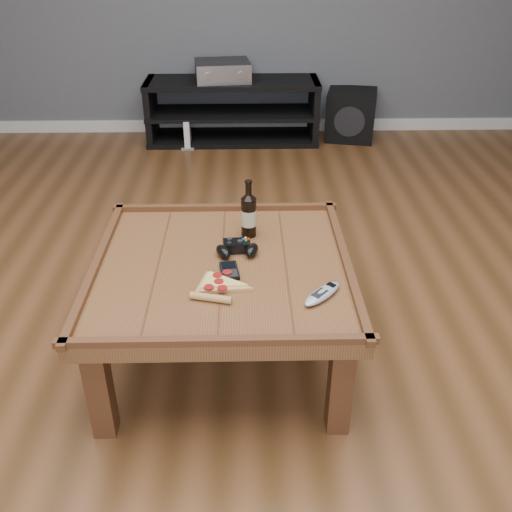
{
  "coord_description": "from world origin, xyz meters",
  "views": [
    {
      "loc": [
        0.09,
        -1.9,
        1.61
      ],
      "look_at": [
        0.13,
        -0.06,
        0.52
      ],
      "focal_mm": 40.0,
      "sensor_mm": 36.0,
      "label": 1
    }
  ],
  "objects_px": {
    "smartphone": "(229,271)",
    "subwoofer": "(351,115)",
    "game_console": "(188,134)",
    "pizza_slice": "(218,286)",
    "coffee_table": "(222,277)",
    "game_controller": "(237,248)",
    "beer_bottle": "(249,214)",
    "media_console": "(233,111)",
    "av_receiver": "(223,71)",
    "remote_control": "(322,294)"
  },
  "relations": [
    {
      "from": "coffee_table",
      "to": "subwoofer",
      "type": "height_order",
      "value": "coffee_table"
    },
    {
      "from": "remote_control",
      "to": "game_console",
      "type": "distance_m",
      "value": 2.94
    },
    {
      "from": "smartphone",
      "to": "game_console",
      "type": "bearing_deg",
      "value": 90.64
    },
    {
      "from": "game_controller",
      "to": "av_receiver",
      "type": "distance_m",
      "value": 2.67
    },
    {
      "from": "game_controller",
      "to": "smartphone",
      "type": "distance_m",
      "value": 0.15
    },
    {
      "from": "pizza_slice",
      "to": "subwoofer",
      "type": "bearing_deg",
      "value": 85.58
    },
    {
      "from": "media_console",
      "to": "av_receiver",
      "type": "height_order",
      "value": "av_receiver"
    },
    {
      "from": "game_controller",
      "to": "game_console",
      "type": "height_order",
      "value": "game_controller"
    },
    {
      "from": "game_controller",
      "to": "subwoofer",
      "type": "xyz_separation_m",
      "value": [
        0.93,
        2.72,
        -0.28
      ]
    },
    {
      "from": "media_console",
      "to": "remote_control",
      "type": "xyz_separation_m",
      "value": [
        0.36,
        -2.98,
        0.22
      ]
    },
    {
      "from": "pizza_slice",
      "to": "subwoofer",
      "type": "xyz_separation_m",
      "value": [
        1.0,
        2.96,
        -0.26
      ]
    },
    {
      "from": "coffee_table",
      "to": "remote_control",
      "type": "relative_size",
      "value": 5.68
    },
    {
      "from": "av_receiver",
      "to": "subwoofer",
      "type": "distance_m",
      "value": 1.13
    },
    {
      "from": "beer_bottle",
      "to": "smartphone",
      "type": "relative_size",
      "value": 1.92
    },
    {
      "from": "media_console",
      "to": "game_controller",
      "type": "relative_size",
      "value": 7.27
    },
    {
      "from": "pizza_slice",
      "to": "av_receiver",
      "type": "distance_m",
      "value": 2.91
    },
    {
      "from": "pizza_slice",
      "to": "remote_control",
      "type": "xyz_separation_m",
      "value": [
        0.37,
        -0.07,
        0.0
      ]
    },
    {
      "from": "coffee_table",
      "to": "beer_bottle",
      "type": "xyz_separation_m",
      "value": [
        0.11,
        0.24,
        0.16
      ]
    },
    {
      "from": "av_receiver",
      "to": "subwoofer",
      "type": "height_order",
      "value": "av_receiver"
    },
    {
      "from": "game_console",
      "to": "remote_control",
      "type": "bearing_deg",
      "value": -76.08
    },
    {
      "from": "coffee_table",
      "to": "smartphone",
      "type": "bearing_deg",
      "value": -62.52
    },
    {
      "from": "coffee_table",
      "to": "pizza_slice",
      "type": "distance_m",
      "value": 0.18
    },
    {
      "from": "av_receiver",
      "to": "subwoofer",
      "type": "bearing_deg",
      "value": -3.81
    },
    {
      "from": "media_console",
      "to": "pizza_slice",
      "type": "xyz_separation_m",
      "value": [
        -0.01,
        -2.91,
        0.21
      ]
    },
    {
      "from": "remote_control",
      "to": "av_receiver",
      "type": "bearing_deg",
      "value": 141.36
    },
    {
      "from": "subwoofer",
      "to": "beer_bottle",
      "type": "bearing_deg",
      "value": -96.36
    },
    {
      "from": "remote_control",
      "to": "subwoofer",
      "type": "bearing_deg",
      "value": 121.33
    },
    {
      "from": "smartphone",
      "to": "subwoofer",
      "type": "relative_size",
      "value": 0.28
    },
    {
      "from": "beer_bottle",
      "to": "remote_control",
      "type": "relative_size",
      "value": 1.38
    },
    {
      "from": "game_controller",
      "to": "pizza_slice",
      "type": "bearing_deg",
      "value": -110.38
    },
    {
      "from": "coffee_table",
      "to": "pizza_slice",
      "type": "height_order",
      "value": "pizza_slice"
    },
    {
      "from": "media_console",
      "to": "beer_bottle",
      "type": "distance_m",
      "value": 2.53
    },
    {
      "from": "pizza_slice",
      "to": "beer_bottle",
      "type": "bearing_deg",
      "value": 87.86
    },
    {
      "from": "game_console",
      "to": "media_console",
      "type": "bearing_deg",
      "value": 22.39
    },
    {
      "from": "pizza_slice",
      "to": "subwoofer",
      "type": "distance_m",
      "value": 3.14
    },
    {
      "from": "coffee_table",
      "to": "remote_control",
      "type": "height_order",
      "value": "remote_control"
    },
    {
      "from": "coffee_table",
      "to": "remote_control",
      "type": "distance_m",
      "value": 0.44
    },
    {
      "from": "game_console",
      "to": "pizza_slice",
      "type": "bearing_deg",
      "value": -83.21
    },
    {
      "from": "media_console",
      "to": "av_receiver",
      "type": "xyz_separation_m",
      "value": [
        -0.07,
        -0.01,
        0.33
      ]
    },
    {
      "from": "media_console",
      "to": "pizza_slice",
      "type": "distance_m",
      "value": 2.92
    },
    {
      "from": "smartphone",
      "to": "coffee_table",
      "type": "bearing_deg",
      "value": 109.6
    },
    {
      "from": "media_console",
      "to": "beer_bottle",
      "type": "height_order",
      "value": "beer_bottle"
    },
    {
      "from": "media_console",
      "to": "remote_control",
      "type": "relative_size",
      "value": 7.72
    },
    {
      "from": "media_console",
      "to": "remote_control",
      "type": "height_order",
      "value": "media_console"
    },
    {
      "from": "coffee_table",
      "to": "pizza_slice",
      "type": "xyz_separation_m",
      "value": [
        -0.01,
        -0.16,
        0.07
      ]
    },
    {
      "from": "coffee_table",
      "to": "media_console",
      "type": "distance_m",
      "value": 2.75
    },
    {
      "from": "beer_bottle",
      "to": "subwoofer",
      "type": "distance_m",
      "value": 2.73
    },
    {
      "from": "coffee_table",
      "to": "smartphone",
      "type": "distance_m",
      "value": 0.1
    },
    {
      "from": "beer_bottle",
      "to": "remote_control",
      "type": "height_order",
      "value": "beer_bottle"
    },
    {
      "from": "coffee_table",
      "to": "beer_bottle",
      "type": "distance_m",
      "value": 0.31
    }
  ]
}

